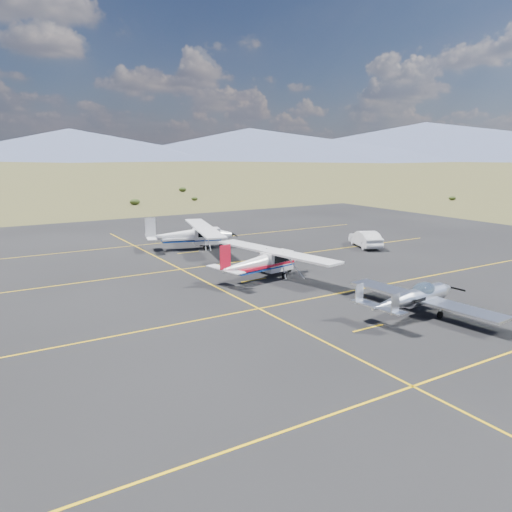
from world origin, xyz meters
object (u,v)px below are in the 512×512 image
object	(u,v)px
aircraft_cessna	(264,261)
aircraft_plain	(191,235)
sedan	(365,239)
aircraft_low_wing	(416,297)

from	to	relation	value
aircraft_cessna	aircraft_plain	size ratio (longest dim) A/B	0.95
aircraft_cessna	aircraft_plain	world-z (taller)	aircraft_plain
aircraft_plain	sedan	bearing A→B (deg)	-13.47
aircraft_cessna	sedan	distance (m)	14.85
aircraft_plain	sedan	xyz separation A→B (m)	(13.93, -7.49, -0.54)
aircraft_cessna	aircraft_low_wing	bearing A→B (deg)	-86.33
aircraft_cessna	sedan	xyz separation A→B (m)	(14.04, 4.80, -0.47)
aircraft_cessna	aircraft_plain	bearing A→B (deg)	78.42
aircraft_cessna	aircraft_plain	xyz separation A→B (m)	(0.11, 12.29, 0.07)
aircraft_low_wing	aircraft_cessna	world-z (taller)	aircraft_cessna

